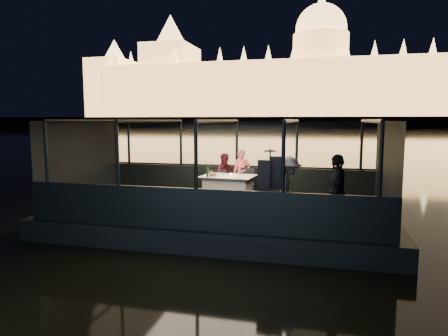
% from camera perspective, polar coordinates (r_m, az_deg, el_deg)
% --- Properties ---
extents(river_water, '(500.00, 500.00, 0.00)m').
position_cam_1_polar(river_water, '(89.92, 12.45, 4.93)').
color(river_water, black).
rests_on(river_water, ground).
extents(boat_hull, '(8.60, 4.40, 1.00)m').
position_cam_1_polar(boat_hull, '(10.55, -0.53, -8.64)').
color(boat_hull, black).
rests_on(boat_hull, river_water).
extents(boat_deck, '(8.00, 4.00, 0.04)m').
position_cam_1_polar(boat_deck, '(10.43, -0.54, -6.10)').
color(boat_deck, black).
rests_on(boat_deck, boat_hull).
extents(gunwale_port, '(8.00, 0.08, 0.90)m').
position_cam_1_polar(gunwale_port, '(12.26, 1.82, -1.91)').
color(gunwale_port, black).
rests_on(gunwale_port, boat_deck).
extents(gunwale_starboard, '(8.00, 0.08, 0.90)m').
position_cam_1_polar(gunwale_starboard, '(8.46, -3.97, -5.94)').
color(gunwale_starboard, black).
rests_on(gunwale_starboard, boat_deck).
extents(cabin_glass_port, '(8.00, 0.02, 1.40)m').
position_cam_1_polar(cabin_glass_port, '(12.13, 1.84, 3.46)').
color(cabin_glass_port, '#99B2B2').
rests_on(cabin_glass_port, gunwale_port).
extents(cabin_glass_starboard, '(8.00, 0.02, 1.40)m').
position_cam_1_polar(cabin_glass_starboard, '(8.28, -4.04, 1.84)').
color(cabin_glass_starboard, '#99B2B2').
rests_on(cabin_glass_starboard, gunwale_starboard).
extents(cabin_roof_glass, '(8.00, 4.00, 0.02)m').
position_cam_1_polar(cabin_roof_glass, '(10.17, -0.55, 6.75)').
color(cabin_roof_glass, '#99B2B2').
rests_on(cabin_roof_glass, boat_deck).
extents(end_wall_fore, '(0.02, 4.00, 2.30)m').
position_cam_1_polar(end_wall_fore, '(11.88, -19.56, 0.82)').
color(end_wall_fore, black).
rests_on(end_wall_fore, boat_deck).
extents(end_wall_aft, '(0.02, 4.00, 2.30)m').
position_cam_1_polar(end_wall_aft, '(10.01, 22.20, -0.37)').
color(end_wall_aft, black).
rests_on(end_wall_aft, boat_deck).
extents(canopy_ribs, '(8.00, 4.00, 2.30)m').
position_cam_1_polar(canopy_ribs, '(10.23, -0.54, 0.29)').
color(canopy_ribs, black).
rests_on(canopy_ribs, boat_deck).
extents(embankment, '(400.00, 140.00, 6.00)m').
position_cam_1_polar(embankment, '(219.86, 13.45, 6.23)').
color(embankment, '#423D33').
rests_on(embankment, ground).
extents(parliament_building, '(220.00, 32.00, 60.00)m').
position_cam_1_polar(parliament_building, '(186.70, 13.57, 14.77)').
color(parliament_building, '#F2D18C').
rests_on(parliament_building, embankment).
extents(dining_table_central, '(1.54, 1.17, 0.77)m').
position_cam_1_polar(dining_table_central, '(11.29, 0.62, -3.01)').
color(dining_table_central, silver).
rests_on(dining_table_central, boat_deck).
extents(chair_port_left, '(0.42, 0.42, 0.83)m').
position_cam_1_polar(chair_port_left, '(11.80, -0.67, -2.25)').
color(chair_port_left, black).
rests_on(chair_port_left, boat_deck).
extents(chair_port_right, '(0.44, 0.44, 0.91)m').
position_cam_1_polar(chair_port_right, '(11.62, 3.23, -2.41)').
color(chair_port_right, black).
rests_on(chair_port_right, boat_deck).
extents(coat_stand, '(0.50, 0.42, 1.71)m').
position_cam_1_polar(coat_stand, '(8.69, 6.54, -2.60)').
color(coat_stand, black).
rests_on(coat_stand, boat_deck).
extents(person_woman_coral, '(0.58, 0.44, 1.45)m').
position_cam_1_polar(person_woman_coral, '(11.88, 2.52, -0.74)').
color(person_woman_coral, '#EB5566').
rests_on(person_woman_coral, boat_deck).
extents(person_man_maroon, '(0.75, 0.65, 1.33)m').
position_cam_1_polar(person_man_maroon, '(11.98, 0.24, -0.66)').
color(person_man_maroon, '#44131B').
rests_on(person_man_maroon, boat_deck).
extents(passenger_stripe, '(0.57, 1.00, 1.54)m').
position_cam_1_polar(passenger_stripe, '(8.95, 9.17, -2.69)').
color(passenger_stripe, white).
rests_on(passenger_stripe, boat_deck).
extents(passenger_dark, '(0.50, 0.99, 1.63)m').
position_cam_1_polar(passenger_dark, '(8.70, 15.84, -3.14)').
color(passenger_dark, black).
rests_on(passenger_dark, boat_deck).
extents(wine_bottle, '(0.07, 0.07, 0.31)m').
position_cam_1_polar(wine_bottle, '(10.93, -2.36, -0.53)').
color(wine_bottle, '#153A1A').
rests_on(wine_bottle, dining_table_central).
extents(bread_basket, '(0.24, 0.24, 0.08)m').
position_cam_1_polar(bread_basket, '(11.13, -1.56, -0.97)').
color(bread_basket, brown).
rests_on(bread_basket, dining_table_central).
extents(amber_candle, '(0.06, 0.06, 0.08)m').
position_cam_1_polar(amber_candle, '(11.08, 1.01, -0.99)').
color(amber_candle, '#FF843F').
rests_on(amber_candle, dining_table_central).
extents(plate_near, '(0.30, 0.30, 0.02)m').
position_cam_1_polar(plate_near, '(10.76, 1.91, -1.41)').
color(plate_near, silver).
rests_on(plate_near, dining_table_central).
extents(plate_far, '(0.24, 0.24, 0.01)m').
position_cam_1_polar(plate_far, '(11.36, -1.09, -0.97)').
color(plate_far, white).
rests_on(plate_far, dining_table_central).
extents(wine_glass_white, '(0.06, 0.06, 0.17)m').
position_cam_1_polar(wine_glass_white, '(11.02, -1.88, -0.76)').
color(wine_glass_white, silver).
rests_on(wine_glass_white, dining_table_central).
extents(wine_glass_red, '(0.06, 0.06, 0.18)m').
position_cam_1_polar(wine_glass_red, '(11.14, 1.65, -0.67)').
color(wine_glass_red, silver).
rests_on(wine_glass_red, dining_table_central).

